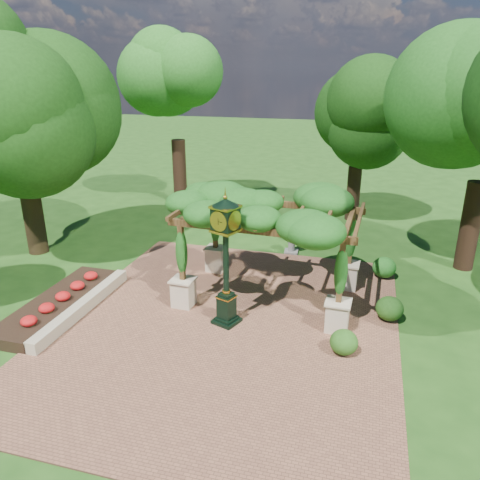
# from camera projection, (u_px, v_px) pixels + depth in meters

# --- Properties ---
(ground) EXTENTS (120.00, 120.00, 0.00)m
(ground) POSITION_uv_depth(u_px,v_px,m) (216.00, 342.00, 13.24)
(ground) COLOR #1E4714
(ground) RESTS_ON ground
(brick_plaza) EXTENTS (10.00, 12.00, 0.04)m
(brick_plaza) POSITION_uv_depth(u_px,v_px,m) (227.00, 324.00, 14.14)
(brick_plaza) COLOR brown
(brick_plaza) RESTS_ON ground
(border_wall) EXTENTS (0.35, 5.00, 0.40)m
(border_wall) POSITION_uv_depth(u_px,v_px,m) (83.00, 307.00, 14.78)
(border_wall) COLOR #C6B793
(border_wall) RESTS_ON ground
(flower_bed) EXTENTS (1.50, 5.00, 0.36)m
(flower_bed) POSITION_uv_depth(u_px,v_px,m) (59.00, 304.00, 15.01)
(flower_bed) COLOR red
(flower_bed) RESTS_ON ground
(pedestal_clock) EXTENTS (1.01, 1.01, 3.97)m
(pedestal_clock) POSITION_uv_depth(u_px,v_px,m) (226.00, 251.00, 13.39)
(pedestal_clock) COLOR black
(pedestal_clock) RESTS_ON brick_plaza
(pergola) EXTENTS (5.85, 3.82, 3.59)m
(pergola) POSITION_uv_depth(u_px,v_px,m) (270.00, 214.00, 14.82)
(pergola) COLOR beige
(pergola) RESTS_ON brick_plaza
(sundial) EXTENTS (0.60, 0.60, 1.01)m
(sundial) POSITION_uv_depth(u_px,v_px,m) (292.00, 243.00, 19.46)
(sundial) COLOR gray
(sundial) RESTS_ON ground
(shrub_front) EXTENTS (0.87, 0.87, 0.68)m
(shrub_front) POSITION_uv_depth(u_px,v_px,m) (344.00, 342.00, 12.56)
(shrub_front) COLOR #275518
(shrub_front) RESTS_ON brick_plaza
(shrub_mid) EXTENTS (1.08, 1.08, 0.75)m
(shrub_mid) POSITION_uv_depth(u_px,v_px,m) (390.00, 309.00, 14.24)
(shrub_mid) COLOR #214D15
(shrub_mid) RESTS_ON brick_plaza
(shrub_back) EXTENTS (0.96, 0.96, 0.76)m
(shrub_back) POSITION_uv_depth(u_px,v_px,m) (384.00, 267.00, 17.13)
(shrub_back) COLOR #23681E
(shrub_back) RESTS_ON brick_plaza
(tree_west_near) EXTENTS (5.15, 5.15, 9.35)m
(tree_west_near) POSITION_uv_depth(u_px,v_px,m) (14.00, 93.00, 17.48)
(tree_west_near) COLOR #332414
(tree_west_near) RESTS_ON ground
(tree_west_far) EXTENTS (3.71, 3.71, 9.18)m
(tree_west_far) POSITION_uv_depth(u_px,v_px,m) (176.00, 88.00, 24.74)
(tree_west_far) COLOR black
(tree_west_far) RESTS_ON ground
(tree_north) EXTENTS (4.09, 4.09, 7.00)m
(tree_north) POSITION_uv_depth(u_px,v_px,m) (359.00, 123.00, 22.27)
(tree_north) COLOR black
(tree_north) RESTS_ON ground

